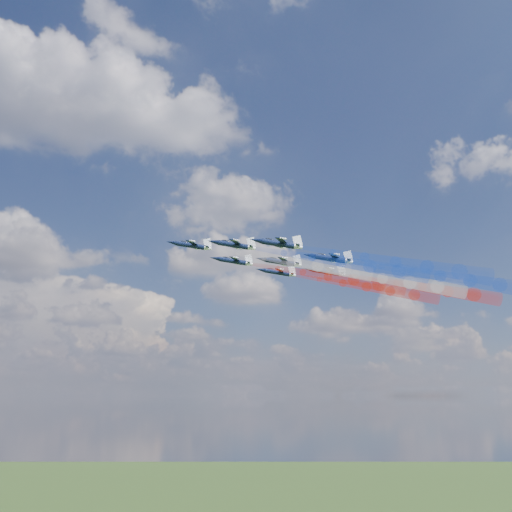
{
  "coord_description": "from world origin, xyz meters",
  "views": [
    {
      "loc": [
        -26.79,
        -155.03,
        113.44
      ],
      "look_at": [
        0.72,
        -12.01,
        149.74
      ],
      "focal_mm": 39.5,
      "sensor_mm": 36.0,
      "label": 1
    }
  ],
  "objects": [
    {
      "name": "trail_outer_right",
      "position": [
        37.24,
        1.85,
        145.33
      ],
      "size": [
        42.92,
        13.68,
        11.6
      ],
      "primitive_type": null,
      "rotation": [
        0.17,
        -0.04,
        1.34
      ],
      "color": "red"
    },
    {
      "name": "jet_lead",
      "position": [
        -16.4,
        -8.72,
        152.66
      ],
      "size": [
        15.04,
        12.9,
        5.91
      ],
      "primitive_type": null,
      "rotation": [
        0.17,
        -0.04,
        1.34
      ],
      "color": "black"
    },
    {
      "name": "trail_center_third",
      "position": [
        33.12,
        -19.45,
        143.42
      ],
      "size": [
        42.92,
        13.68,
        11.6
      ],
      "primitive_type": null,
      "rotation": [
        0.17,
        -0.04,
        1.34
      ],
      "color": "white"
    },
    {
      "name": "trail_rear_right",
      "position": [
        48.09,
        -11.88,
        143.08
      ],
      "size": [
        42.92,
        13.68,
        11.6
      ],
      "primitive_type": null,
      "rotation": [
        0.17,
        -0.04,
        1.34
      ],
      "color": "red"
    },
    {
      "name": "jet_rear_left",
      "position": [
        16.87,
        -25.57,
        146.53
      ],
      "size": [
        15.04,
        12.9,
        5.91
      ],
      "primitive_type": null,
      "rotation": [
        0.17,
        -0.04,
        1.34
      ],
      "color": "black"
    },
    {
      "name": "trail_inner_left",
      "position": [
        19.47,
        -26.01,
        145.69
      ],
      "size": [
        42.92,
        13.68,
        11.6
      ],
      "primitive_type": null,
      "rotation": [
        0.17,
        -0.04,
        1.34
      ],
      "color": "blue"
    },
    {
      "name": "jet_inner_left",
      "position": [
        -6.59,
        -20.2,
        150.26
      ],
      "size": [
        15.04,
        12.9,
        5.91
      ],
      "primitive_type": null,
      "rotation": [
        0.17,
        -0.04,
        1.34
      ],
      "color": "black"
    },
    {
      "name": "jet_inner_right",
      "position": [
        -3.86,
        -1.59,
        150.57
      ],
      "size": [
        15.04,
        12.9,
        5.91
      ],
      "primitive_type": null,
      "rotation": [
        0.17,
        -0.04,
        1.34
      ],
      "color": "black"
    },
    {
      "name": "trail_lead",
      "position": [
        9.65,
        -14.53,
        148.09
      ],
      "size": [
        42.92,
        13.68,
        11.6
      ],
      "primitive_type": null,
      "rotation": [
        0.17,
        -0.04,
        1.34
      ],
      "color": "white"
    },
    {
      "name": "trail_outer_left",
      "position": [
        28.05,
        -38.61,
        143.08
      ],
      "size": [
        42.92,
        13.68,
        11.6
      ],
      "primitive_type": null,
      "rotation": [
        0.17,
        -0.04,
        1.34
      ],
      "color": "blue"
    },
    {
      "name": "jet_outer_left",
      "position": [
        1.99,
        -32.8,
        147.65
      ],
      "size": [
        15.04,
        12.9,
        5.91
      ],
      "primitive_type": null,
      "rotation": [
        0.17,
        -0.04,
        1.34
      ],
      "color": "black"
    },
    {
      "name": "jet_outer_right",
      "position": [
        11.18,
        7.66,
        149.9
      ],
      "size": [
        15.04,
        12.9,
        5.91
      ],
      "primitive_type": null,
      "rotation": [
        0.17,
        -0.04,
        1.34
      ],
      "color": "black"
    },
    {
      "name": "jet_rear_right",
      "position": [
        22.03,
        -6.07,
        147.65
      ],
      "size": [
        15.04,
        12.9,
        5.91
      ],
      "primitive_type": null,
      "rotation": [
        0.17,
        -0.04,
        1.34
      ],
      "color": "black"
    },
    {
      "name": "trail_rear_left",
      "position": [
        42.92,
        -31.38,
        141.96
      ],
      "size": [
        42.92,
        13.68,
        11.6
      ],
      "primitive_type": null,
      "rotation": [
        0.17,
        -0.04,
        1.34
      ],
      "color": "blue"
    },
    {
      "name": "jet_center_third",
      "position": [
        7.06,
        -13.64,
        148.0
      ],
      "size": [
        15.04,
        12.9,
        5.91
      ],
      "primitive_type": null,
      "rotation": [
        0.17,
        -0.04,
        1.34
      ],
      "color": "black"
    },
    {
      "name": "trail_inner_right",
      "position": [
        22.2,
        -7.4,
        146.0
      ],
      "size": [
        42.92,
        13.68,
        11.6
      ],
      "primitive_type": null,
      "rotation": [
        0.17,
        -0.04,
        1.34
      ],
      "color": "red"
    }
  ]
}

